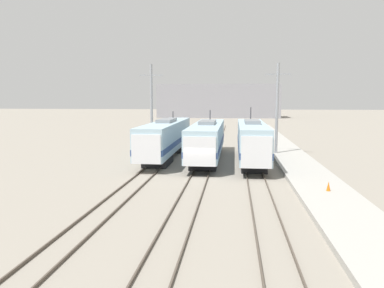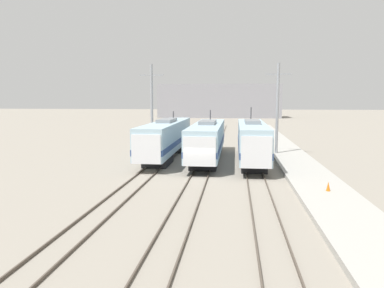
{
  "view_description": "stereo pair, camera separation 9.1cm",
  "coord_description": "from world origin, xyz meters",
  "px_view_note": "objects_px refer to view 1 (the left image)",
  "views": [
    {
      "loc": [
        2.85,
        -31.19,
        6.54
      ],
      "look_at": [
        -0.81,
        1.03,
        2.61
      ],
      "focal_mm": 35.0,
      "sensor_mm": 36.0,
      "label": 1
    },
    {
      "loc": [
        2.94,
        -31.18,
        6.54
      ],
      "look_at": [
        -0.81,
        1.03,
        2.61
      ],
      "focal_mm": 35.0,
      "sensor_mm": 36.0,
      "label": 2
    }
  ],
  "objects_px": {
    "locomotive_far_left": "(166,138)",
    "locomotive_far_right": "(252,141)",
    "catenary_tower_left": "(151,107)",
    "catenary_tower_right": "(277,108)",
    "locomotive_center": "(207,140)",
    "traffic_cone": "(328,186)"
  },
  "relations": [
    {
      "from": "locomotive_center",
      "to": "catenary_tower_left",
      "type": "distance_m",
      "value": 8.76
    },
    {
      "from": "catenary_tower_left",
      "to": "locomotive_center",
      "type": "bearing_deg",
      "value": -31.52
    },
    {
      "from": "locomotive_far_left",
      "to": "locomotive_center",
      "type": "distance_m",
      "value": 4.85
    },
    {
      "from": "locomotive_far_left",
      "to": "locomotive_far_right",
      "type": "bearing_deg",
      "value": -14.85
    },
    {
      "from": "catenary_tower_right",
      "to": "traffic_cone",
      "type": "bearing_deg",
      "value": -84.95
    },
    {
      "from": "catenary_tower_left",
      "to": "traffic_cone",
      "type": "bearing_deg",
      "value": -47.9
    },
    {
      "from": "locomotive_far_left",
      "to": "traffic_cone",
      "type": "relative_size",
      "value": 31.4
    },
    {
      "from": "locomotive_far_right",
      "to": "catenary_tower_right",
      "type": "relative_size",
      "value": 1.62
    },
    {
      "from": "locomotive_far_right",
      "to": "traffic_cone",
      "type": "height_order",
      "value": "locomotive_far_right"
    },
    {
      "from": "locomotive_far_left",
      "to": "catenary_tower_right",
      "type": "height_order",
      "value": "catenary_tower_right"
    },
    {
      "from": "locomotive_center",
      "to": "locomotive_far_right",
      "type": "xyz_separation_m",
      "value": [
        4.66,
        -1.1,
        0.08
      ]
    },
    {
      "from": "locomotive_far_left",
      "to": "catenary_tower_left",
      "type": "xyz_separation_m",
      "value": [
        -2.25,
        2.87,
        3.31
      ]
    },
    {
      "from": "catenary_tower_right",
      "to": "locomotive_center",
      "type": "bearing_deg",
      "value": -151.05
    },
    {
      "from": "locomotive_center",
      "to": "traffic_cone",
      "type": "relative_size",
      "value": 29.41
    },
    {
      "from": "locomotive_far_right",
      "to": "catenary_tower_left",
      "type": "relative_size",
      "value": 1.62
    },
    {
      "from": "catenary_tower_right",
      "to": "traffic_cone",
      "type": "height_order",
      "value": "catenary_tower_right"
    },
    {
      "from": "catenary_tower_left",
      "to": "traffic_cone",
      "type": "xyz_separation_m",
      "value": [
        16.14,
        -17.86,
        -4.86
      ]
    },
    {
      "from": "locomotive_far_left",
      "to": "locomotive_far_right",
      "type": "xyz_separation_m",
      "value": [
        9.31,
        -2.47,
        0.04
      ]
    },
    {
      "from": "locomotive_far_left",
      "to": "catenary_tower_left",
      "type": "distance_m",
      "value": 4.92
    },
    {
      "from": "locomotive_far_right",
      "to": "locomotive_far_left",
      "type": "bearing_deg",
      "value": 165.15
    },
    {
      "from": "locomotive_far_right",
      "to": "locomotive_center",
      "type": "bearing_deg",
      "value": 166.71
    },
    {
      "from": "catenary_tower_right",
      "to": "traffic_cone",
      "type": "relative_size",
      "value": 16.6
    }
  ]
}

